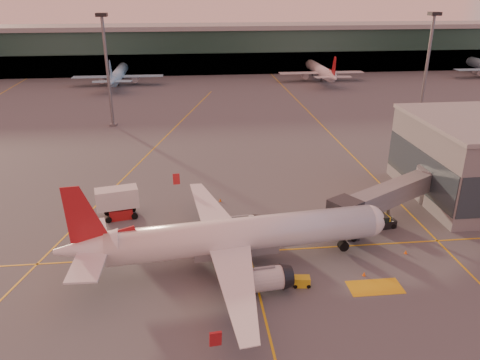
{
  "coord_description": "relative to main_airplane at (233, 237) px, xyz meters",
  "views": [
    {
      "loc": [
        -1.73,
        -45.49,
        30.89
      ],
      "look_at": [
        5.18,
        16.64,
        5.0
      ],
      "focal_mm": 35.0,
      "sensor_mm": 36.0,
      "label": 1
    }
  ],
  "objects": [
    {
      "name": "distant_aircraft_row",
      "position": [
        8.06,
        115.81,
        -3.84
      ],
      "size": [
        350.0,
        34.0,
        13.0
      ],
      "color": "#89C4E5",
      "rests_on": "ground"
    },
    {
      "name": "catering_truck",
      "position": [
        -15.17,
        14.29,
        -1.25
      ],
      "size": [
        6.26,
        3.68,
        4.55
      ],
      "rotation": [
        0.0,
        0.0,
        0.21
      ],
      "color": "maroon",
      "rests_on": "ground"
    },
    {
      "name": "gpu_cart",
      "position": [
        7.15,
        -5.0,
        -3.3
      ],
      "size": [
        2.01,
        1.33,
        1.11
      ],
      "rotation": [
        0.0,
        0.0,
        -0.11
      ],
      "color": "gold",
      "rests_on": "ground"
    },
    {
      "name": "pushback_tug",
      "position": [
        21.47,
        7.27,
        -3.12
      ],
      "size": [
        3.71,
        2.38,
        1.79
      ],
      "rotation": [
        0.0,
        0.0,
        0.16
      ],
      "color": "black",
      "rests_on": "ground"
    },
    {
      "name": "terminal",
      "position": [
        -2.77,
        139.61,
        4.92
      ],
      "size": [
        400.0,
        20.0,
        17.6
      ],
      "color": "#19382D",
      "rests_on": "ground"
    },
    {
      "name": "main_airplane",
      "position": [
        0.0,
        0.0,
        0.0
      ],
      "size": [
        39.17,
        35.39,
        11.82
      ],
      "rotation": [
        0.0,
        0.0,
        0.11
      ],
      "color": "white",
      "rests_on": "ground"
    },
    {
      "name": "cone_wing_left",
      "position": [
        -0.28,
        18.15,
        -3.59
      ],
      "size": [
        0.4,
        0.4,
        0.51
      ],
      "color": "orange",
      "rests_on": "ground"
    },
    {
      "name": "cone_nose",
      "position": [
        21.7,
        0.23,
        -3.61
      ],
      "size": [
        0.38,
        0.38,
        0.49
      ],
      "color": "orange",
      "rests_on": "ground"
    },
    {
      "name": "cone_tail",
      "position": [
        -18.91,
        0.57,
        -3.55
      ],
      "size": [
        0.48,
        0.48,
        0.6
      ],
      "color": "orange",
      "rests_on": "ground"
    },
    {
      "name": "jet_bridge",
      "position": [
        23.89,
        9.43,
        0.2
      ],
      "size": [
        21.04,
        14.21,
        5.85
      ],
      "color": "slate",
      "rests_on": "ground"
    },
    {
      "name": "gate_building",
      "position": [
        39.16,
        15.74,
        2.45
      ],
      "size": [
        18.4,
        22.4,
        12.6
      ],
      "color": "slate",
      "rests_on": "ground"
    },
    {
      "name": "mast_east_near",
      "position": [
        52.23,
        59.81,
        11.02
      ],
      "size": [
        2.4,
        2.4,
        25.6
      ],
      "color": "slate",
      "rests_on": "ground"
    },
    {
      "name": "taxi_markings",
      "position": [
        -10.09,
        42.3,
        -3.84
      ],
      "size": [
        100.12,
        173.0,
        0.01
      ],
      "color": "gold",
      "rests_on": "ground"
    },
    {
      "name": "cone_fwd",
      "position": [
        14.8,
        -3.87,
        -3.6
      ],
      "size": [
        0.39,
        0.39,
        0.5
      ],
      "color": "orange",
      "rests_on": "ground"
    },
    {
      "name": "mast_west_near",
      "position": [
        -22.77,
        63.81,
        11.02
      ],
      "size": [
        2.4,
        2.4,
        25.6
      ],
      "color": "slate",
      "rests_on": "ground"
    },
    {
      "name": "ground",
      "position": [
        -2.77,
        -2.19,
        -3.84
      ],
      "size": [
        600.0,
        600.0,
        0.0
      ],
      "primitive_type": "plane",
      "color": "#4C4F54",
      "rests_on": "ground"
    }
  ]
}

